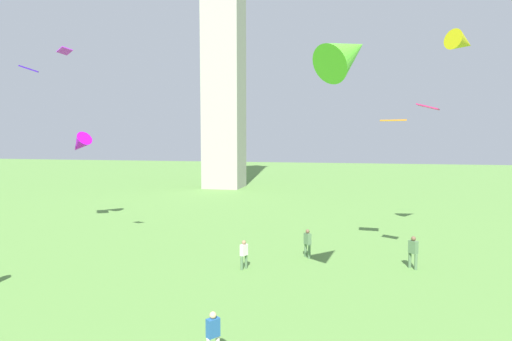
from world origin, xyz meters
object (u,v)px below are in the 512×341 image
at_px(kite_flying_2, 65,51).
at_px(kite_flying_5, 462,42).
at_px(person_3, 307,242).
at_px(person_4, 244,253).
at_px(person_5, 413,250).
at_px(kite_flying_1, 393,120).
at_px(kite_flying_0, 428,107).
at_px(person_1, 213,333).
at_px(kite_flying_3, 80,144).
at_px(kite_flying_6, 29,69).
at_px(kite_flying_4, 347,54).

bearing_deg(kite_flying_2, kite_flying_5, 49.76).
relative_size(person_3, person_4, 1.08).
bearing_deg(person_5, person_4, -119.03).
bearing_deg(kite_flying_1, person_5, -66.91).
height_order(kite_flying_0, kite_flying_1, kite_flying_0).
xyz_separation_m(kite_flying_0, kite_flying_1, (-1.44, 2.74, -0.56)).
height_order(person_3, person_5, person_5).
bearing_deg(person_5, person_1, -76.90).
bearing_deg(person_4, kite_flying_2, -61.34).
relative_size(person_4, kite_flying_3, 0.61).
bearing_deg(kite_flying_5, person_1, 105.36).
bearing_deg(kite_flying_5, kite_flying_3, 45.69).
xyz_separation_m(person_3, kite_flying_3, (-20.04, 6.66, 5.65)).
bearing_deg(kite_flying_3, person_5, 96.32).
height_order(kite_flying_1, kite_flying_3, kite_flying_1).
distance_m(person_4, kite_flying_5, 19.18).
bearing_deg(kite_flying_5, kite_flying_6, 56.78).
height_order(person_4, kite_flying_1, kite_flying_1).
bearing_deg(kite_flying_4, kite_flying_6, 17.06).
bearing_deg(person_4, person_5, 130.73).
bearing_deg(kite_flying_1, person_1, -112.82).
bearing_deg(kite_flying_0, person_3, 10.47).
bearing_deg(kite_flying_5, person_5, 107.76).
height_order(kite_flying_2, kite_flying_6, kite_flying_6).
bearing_deg(person_4, kite_flying_6, -75.34).
xyz_separation_m(kite_flying_0, kite_flying_3, (-26.34, 7.57, -2.12)).
bearing_deg(person_4, kite_flying_5, 149.81).
distance_m(person_5, kite_flying_4, 12.17).
xyz_separation_m(person_3, kite_flying_5, (9.29, 4.92, 12.26)).
height_order(person_5, kite_flying_6, kite_flying_6).
relative_size(kite_flying_0, kite_flying_2, 1.19).
xyz_separation_m(person_4, kite_flying_0, (9.46, 1.96, 7.84)).
height_order(person_5, kite_flying_0, kite_flying_0).
bearing_deg(kite_flying_0, kite_flying_5, -98.50).
relative_size(person_1, kite_flying_6, 0.76).
bearing_deg(kite_flying_4, kite_flying_5, -80.35).
bearing_deg(person_3, kite_flying_5, -102.47).
bearing_deg(kite_flying_2, kite_flying_4, 13.87).
relative_size(kite_flying_2, kite_flying_3, 0.40).
height_order(person_3, kite_flying_5, kite_flying_5).
bearing_deg(kite_flying_6, person_1, -164.08).
distance_m(person_5, kite_flying_1, 7.69).
distance_m(kite_flying_5, kite_flying_6, 29.33).
relative_size(kite_flying_0, kite_flying_3, 0.48).
bearing_deg(kite_flying_4, person_1, 84.05).
bearing_deg(kite_flying_2, person_5, 37.20).
height_order(kite_flying_2, kite_flying_3, kite_flying_2).
bearing_deg(person_1, person_5, -177.97).
height_order(kite_flying_0, kite_flying_6, kite_flying_6).
xyz_separation_m(kite_flying_1, kite_flying_2, (-18.59, -4.86, 3.93)).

